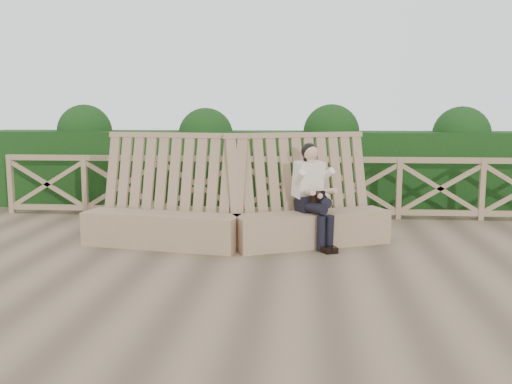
{
  "coord_description": "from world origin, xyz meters",
  "views": [
    {
      "loc": [
        0.47,
        -6.65,
        1.92
      ],
      "look_at": [
        -0.13,
        0.4,
        0.9
      ],
      "focal_mm": 40.0,
      "sensor_mm": 36.0,
      "label": 1
    }
  ],
  "objects": [
    {
      "name": "bench",
      "position": [
        -0.48,
        1.31,
        0.41
      ],
      "size": [
        4.4,
        1.6,
        1.61
      ],
      "rotation": [
        0.0,
        0.0,
        0.13
      ],
      "color": "#85694C",
      "rests_on": "ground"
    },
    {
      "name": "woman",
      "position": [
        0.6,
        1.38,
        0.79
      ],
      "size": [
        0.68,
        0.9,
        1.46
      ],
      "rotation": [
        0.0,
        0.0,
        0.58
      ],
      "color": "black",
      "rests_on": "ground"
    },
    {
      "name": "ground",
      "position": [
        0.0,
        0.0,
        0.0
      ],
      "size": [
        60.0,
        60.0,
        0.0
      ],
      "primitive_type": "plane",
      "color": "brown",
      "rests_on": "ground"
    },
    {
      "name": "hedge",
      "position": [
        0.0,
        4.7,
        0.75
      ],
      "size": [
        12.0,
        1.2,
        1.5
      ],
      "primitive_type": "cube",
      "color": "black",
      "rests_on": "ground"
    },
    {
      "name": "guardrail",
      "position": [
        0.0,
        3.5,
        0.55
      ],
      "size": [
        10.1,
        0.09,
        1.1
      ],
      "color": "#967857",
      "rests_on": "ground"
    }
  ]
}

